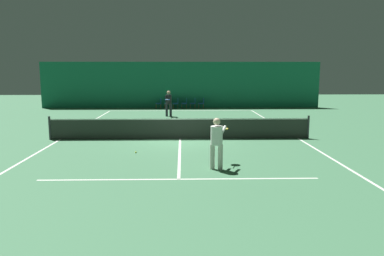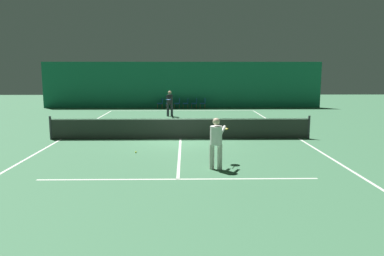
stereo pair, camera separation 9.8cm
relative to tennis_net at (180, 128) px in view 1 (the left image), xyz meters
The scene contains 18 objects.
ground_plane 0.51m from the tennis_net, ahead, with size 60.00×60.00×0.00m, color #3D704C.
backdrop_curtain 14.15m from the tennis_net, 90.00° to the left, with size 23.00×0.12×3.78m.
court_line_baseline_far 11.91m from the tennis_net, 90.00° to the left, with size 11.00×0.10×0.00m.
court_line_service_far 6.42m from the tennis_net, 90.00° to the left, with size 8.25×0.10×0.00m.
court_line_service_near 6.42m from the tennis_net, 90.00° to the right, with size 8.25×0.10×0.00m.
court_line_sideline_left 5.52m from the tennis_net, behind, with size 0.10×23.80×0.00m.
court_line_sideline_right 5.52m from the tennis_net, ahead, with size 0.10×23.80×0.00m.
court_line_centre 0.51m from the tennis_net, ahead, with size 0.10×12.80×0.00m.
tennis_net is the anchor object (origin of this frame).
player_near 5.44m from the tennis_net, 77.07° to the right, with size 0.77×1.39×1.67m.
player_far 8.39m from the tennis_net, 95.72° to the left, with size 0.46×1.40×1.74m.
courtside_chair_0 13.65m from the tennis_net, 97.50° to the left, with size 0.44×0.44×0.84m.
courtside_chair_1 13.57m from the tennis_net, 94.57° to the left, with size 0.44×0.44×0.84m.
courtside_chair_2 13.54m from the tennis_net, 91.62° to the left, with size 0.44×0.44×0.84m.
courtside_chair_3 13.53m from the tennis_net, 88.66° to the left, with size 0.44×0.44×0.84m.
courtside_chair_4 13.57m from the tennis_net, 85.71° to the left, with size 0.44×0.44×0.84m.
courtside_chair_5 13.64m from the tennis_net, 82.78° to the left, with size 0.44×0.44×0.84m.
tennis_ball 3.38m from the tennis_net, 120.29° to the right, with size 0.07×0.07×0.07m.
Camera 1 is at (0.13, -17.00, 3.20)m, focal length 35.00 mm.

